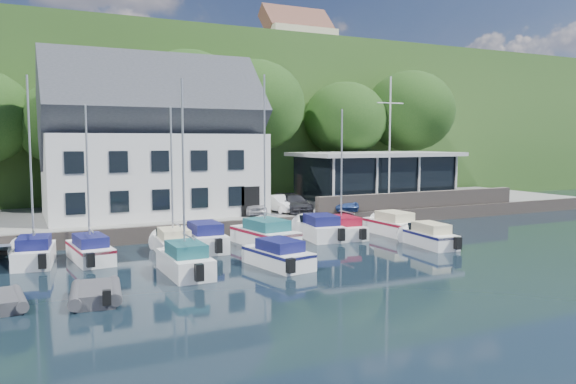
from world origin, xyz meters
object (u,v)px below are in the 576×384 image
(car_dgrey, at_px, (294,203))
(boat_r1_7, at_px, (392,223))
(club_pavilion, at_px, (375,177))
(boat_r1_5, at_px, (319,227))
(boat_r1_1, at_px, (88,179))
(boat_r1_3, at_px, (204,236))
(flagpole, at_px, (390,143))
(boat_r1_2, at_px, (172,176))
(boat_r1_0, at_px, (31,176))
(boat_r2_4, at_px, (428,234))
(harbor_building, at_px, (154,151))
(car_silver, at_px, (251,205))
(boat_r2_1, at_px, (183,174))
(car_white, at_px, (279,204))
(car_blue, at_px, (341,202))
(boat_r1_6, at_px, (342,172))
(dinghy_1, at_px, (96,291))
(boat_r1_4, at_px, (265,164))
(boat_r2_2, at_px, (278,253))

(car_dgrey, bearing_deg, boat_r1_7, -48.10)
(club_pavilion, relative_size, boat_r1_5, 2.30)
(boat_r1_1, bearing_deg, boat_r1_3, -2.68)
(flagpole, relative_size, boat_r1_2, 1.18)
(boat_r1_0, relative_size, boat_r1_7, 1.49)
(boat_r2_4, bearing_deg, harbor_building, 137.95)
(car_silver, relative_size, boat_r2_1, 0.39)
(boat_r1_0, bearing_deg, boat_r1_5, 8.50)
(club_pavilion, height_order, car_white, club_pavilion)
(car_silver, bearing_deg, car_blue, -2.58)
(club_pavilion, bearing_deg, boat_r1_7, -118.41)
(boat_r1_6, bearing_deg, boat_r1_0, -175.45)
(car_dgrey, distance_m, boat_r2_1, 15.66)
(boat_r1_2, distance_m, boat_r1_5, 9.93)
(car_dgrey, xyz_separation_m, flagpole, (7.67, -0.75, 4.30))
(harbor_building, relative_size, boat_r1_1, 1.73)
(car_white, height_order, car_dgrey, car_dgrey)
(boat_r1_5, xyz_separation_m, dinghy_1, (-14.25, -8.10, -0.38))
(boat_r1_1, relative_size, boat_r1_5, 1.45)
(club_pavilion, relative_size, car_dgrey, 3.13)
(harbor_building, bearing_deg, boat_r2_4, -46.87)
(harbor_building, height_order, boat_r1_4, harbor_building)
(flagpole, height_order, boat_r2_1, flagpole)
(boat_r1_5, bearing_deg, boat_r1_3, -171.53)
(boat_r2_4, xyz_separation_m, dinghy_1, (-18.70, -3.20, -0.31))
(car_blue, relative_size, boat_r2_2, 0.61)
(boat_r1_7, xyz_separation_m, boat_r2_4, (-0.60, -4.27, -0.06))
(car_white, distance_m, boat_r1_4, 8.08)
(harbor_building, relative_size, boat_r1_5, 2.51)
(dinghy_1, bearing_deg, car_silver, 56.33)
(harbor_building, xyz_separation_m, boat_r1_7, (13.27, -9.25, -4.60))
(boat_r1_5, xyz_separation_m, boat_r2_4, (4.44, -4.90, -0.07))
(car_white, relative_size, boat_r1_2, 0.43)
(car_dgrey, distance_m, boat_r2_2, 12.98)
(boat_r1_4, xyz_separation_m, boat_r1_5, (3.91, 0.49, -3.97))
(harbor_building, distance_m, car_white, 9.46)
(boat_r1_0, bearing_deg, club_pavilion, 25.60)
(boat_r2_4, bearing_deg, boat_r1_0, 171.96)
(boat_r2_1, distance_m, boat_r2_2, 5.96)
(boat_r1_1, height_order, boat_r1_6, boat_r1_1)
(car_blue, relative_size, boat_r1_0, 0.40)
(boat_r2_2, bearing_deg, boat_r1_3, 99.01)
(car_silver, distance_m, boat_r1_5, 6.14)
(boat_r1_4, bearing_deg, boat_r1_0, 170.18)
(boat_r1_2, xyz_separation_m, dinghy_1, (-4.94, -7.61, -3.80))
(boat_r1_0, distance_m, boat_r1_7, 21.49)
(car_dgrey, bearing_deg, boat_r1_3, -139.26)
(club_pavilion, height_order, boat_r1_2, boat_r1_2)
(car_silver, bearing_deg, boat_r1_3, -125.13)
(car_white, xyz_separation_m, boat_r1_1, (-13.58, -6.44, 2.57))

